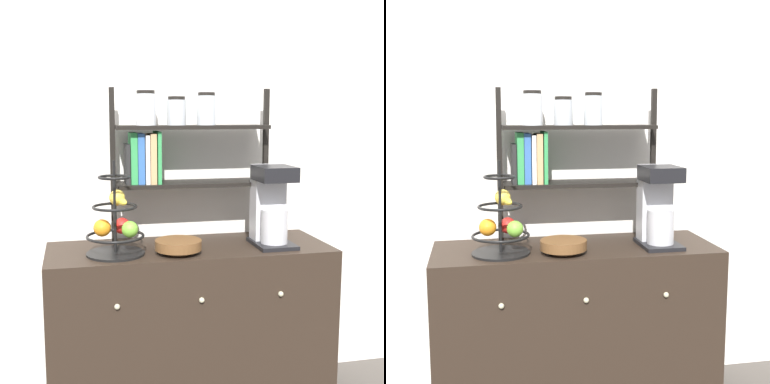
# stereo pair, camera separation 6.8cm
# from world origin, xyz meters

# --- Properties ---
(wall_back) EXTENTS (7.00, 0.05, 2.60)m
(wall_back) POSITION_xyz_m (0.00, 0.52, 1.30)
(wall_back) COLOR silver
(wall_back) RESTS_ON ground_plane
(sideboard) EXTENTS (1.30, 0.49, 0.79)m
(sideboard) POSITION_xyz_m (0.00, 0.24, 0.40)
(sideboard) COLOR black
(sideboard) RESTS_ON ground_plane
(coffee_maker) EXTENTS (0.18, 0.24, 0.37)m
(coffee_maker) POSITION_xyz_m (0.38, 0.20, 0.98)
(coffee_maker) COLOR black
(coffee_maker) RESTS_ON sideboard
(fruit_stand) EXTENTS (0.26, 0.26, 0.41)m
(fruit_stand) POSITION_xyz_m (-0.34, 0.17, 0.93)
(fruit_stand) COLOR black
(fruit_stand) RESTS_ON sideboard
(wooden_bowl) EXTENTS (0.21, 0.21, 0.06)m
(wooden_bowl) POSITION_xyz_m (-0.07, 0.13, 0.83)
(wooden_bowl) COLOR brown
(wooden_bowl) RESTS_ON sideboard
(shelf_hutch) EXTENTS (0.77, 0.20, 0.73)m
(shelf_hutch) POSITION_xyz_m (-0.06, 0.37, 1.26)
(shelf_hutch) COLOR black
(shelf_hutch) RESTS_ON sideboard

